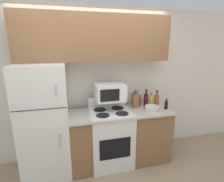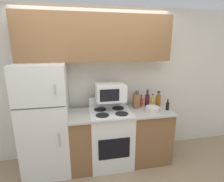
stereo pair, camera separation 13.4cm
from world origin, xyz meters
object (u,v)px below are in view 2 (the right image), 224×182
at_px(bottle_soy_sauce, 168,106).
at_px(bottle_cooking_spray, 153,101).
at_px(microwave, 110,92).
at_px(bowl, 152,109).
at_px(bottle_wine_red, 147,100).
at_px(refrigerator, 46,120).
at_px(knife_block, 136,101).
at_px(stove, 111,137).
at_px(bottle_whiskey, 158,101).
at_px(bottle_vinegar, 159,99).
at_px(bottle_hot_sauce, 141,102).

distance_m(bottle_soy_sauce, bottle_cooking_spray, 0.27).
distance_m(microwave, bottle_soy_sauce, 0.96).
height_order(bowl, bottle_soy_sauce, bottle_soy_sauce).
height_order(bottle_cooking_spray, bottle_wine_red, bottle_wine_red).
bearing_deg(bowl, refrigerator, 175.22).
bearing_deg(bottle_soy_sauce, knife_block, 156.72).
bearing_deg(stove, bottle_whiskey, 5.87).
relative_size(refrigerator, knife_block, 5.68).
xyz_separation_m(bottle_cooking_spray, bottle_whiskey, (0.08, -0.05, 0.02)).
distance_m(bottle_soy_sauce, bottle_vinegar, 0.28).
relative_size(stove, bowl, 4.79).
bearing_deg(microwave, bottle_soy_sauce, -10.33).
xyz_separation_m(refrigerator, microwave, (1.00, 0.02, 0.37)).
height_order(stove, bottle_cooking_spray, bottle_cooking_spray).
distance_m(bottle_hot_sauce, bottle_wine_red, 0.11).
bearing_deg(bowl, bottle_wine_red, 93.19).
xyz_separation_m(refrigerator, bottle_whiskey, (1.83, 0.02, 0.18)).
distance_m(bottle_soy_sauce, bottle_hot_sauce, 0.44).
bearing_deg(refrigerator, bottle_hot_sauce, 3.68).
relative_size(stove, bottle_whiskey, 3.88).
distance_m(bowl, bottle_wine_red, 0.22).
relative_size(microwave, bottle_hot_sauce, 2.28).
xyz_separation_m(bottle_soy_sauce, bottle_cooking_spray, (-0.17, 0.21, 0.02)).
xyz_separation_m(bottle_soy_sauce, bottle_vinegar, (-0.02, 0.28, 0.02)).
bearing_deg(bottle_soy_sauce, bottle_hot_sauce, 145.97).
xyz_separation_m(knife_block, bottle_soy_sauce, (0.47, -0.20, -0.05)).
relative_size(bottle_cooking_spray, bottle_wine_red, 0.73).
distance_m(bottle_hot_sauce, bottle_whiskey, 0.29).
height_order(refrigerator, microwave, refrigerator).
xyz_separation_m(microwave, bottle_hot_sauce, (0.55, 0.08, -0.23)).
xyz_separation_m(knife_block, bottle_whiskey, (0.38, -0.04, -0.01)).
distance_m(bottle_whiskey, bottle_wine_red, 0.18).
distance_m(stove, knife_block, 0.73).
height_order(knife_block, bottle_hot_sauce, knife_block).
relative_size(refrigerator, bottle_hot_sauce, 8.48).
bearing_deg(bowl, microwave, 166.26).
bearing_deg(bottle_cooking_spray, bottle_hot_sauce, 170.25).
bearing_deg(bottle_whiskey, knife_block, 174.51).
height_order(bottle_vinegar, bottle_cooking_spray, bottle_vinegar).
bearing_deg(bottle_wine_red, bottle_soy_sauce, -37.81).
xyz_separation_m(stove, bowl, (0.67, -0.07, 0.47)).
relative_size(bottle_vinegar, bottle_whiskey, 0.86).
bearing_deg(knife_block, microwave, -175.57).
height_order(stove, bottle_soy_sauce, bottle_soy_sauce).
bearing_deg(bottle_wine_red, bottle_vinegar, 15.18).
bearing_deg(stove, bottle_hot_sauce, 16.33).
bearing_deg(knife_block, bottle_whiskey, -5.49).
bearing_deg(bottle_cooking_spray, bowl, -113.66).
distance_m(microwave, bottle_wine_red, 0.68).
relative_size(refrigerator, microwave, 3.73).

